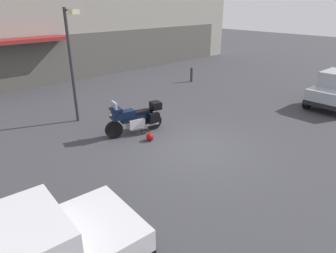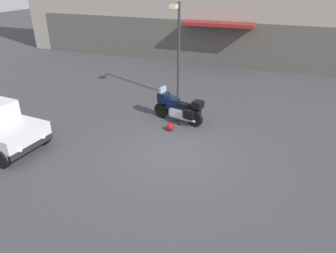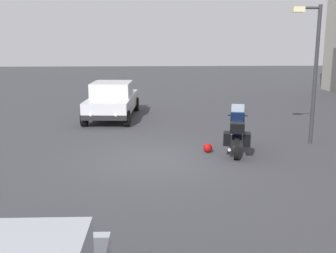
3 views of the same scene
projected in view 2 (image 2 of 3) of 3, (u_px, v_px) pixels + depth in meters
ground_plane at (175, 153)px, 10.70m from camera, size 80.00×80.00×0.00m
motorcycle at (179, 108)px, 12.69m from camera, size 2.24×1.00×1.36m
helmet at (170, 127)px, 12.18m from camera, size 0.28×0.28×0.28m
streetlamp_curbside at (178, 42)px, 14.20m from camera, size 0.28×0.94×4.41m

